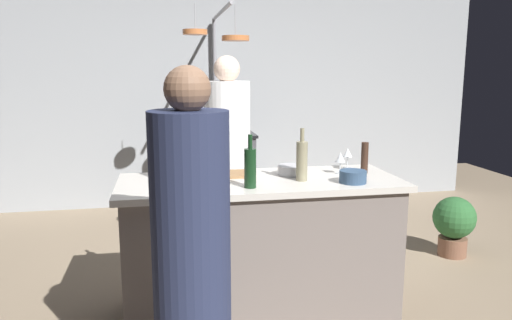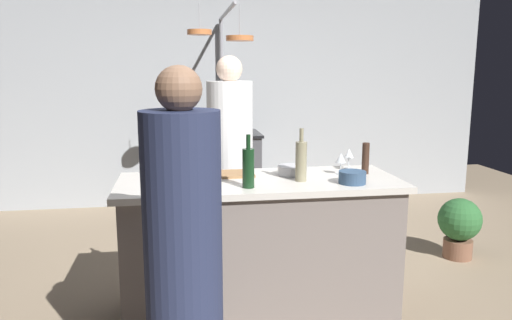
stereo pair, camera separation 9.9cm
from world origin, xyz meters
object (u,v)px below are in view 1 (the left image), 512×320
Objects in this scene: guest_left at (192,267)px; wine_bottle_red at (250,167)px; bar_stool_left at (183,308)px; wine_bottle_white at (302,160)px; wine_glass_by_chef at (340,158)px; pepper_mill at (365,158)px; mixing_bowl_blue at (353,177)px; wine_glass_near_right_guest at (348,154)px; potted_plant at (454,222)px; stove_range at (219,172)px; cutting_board at (229,174)px; chef at (228,172)px; wine_bottle_rose at (159,160)px; mixing_bowl_steel at (292,170)px.

wine_bottle_red is (0.40, 0.78, 0.28)m from guest_left.
wine_bottle_white is at bearing 34.70° from bar_stool_left.
wine_bottle_red is at bearing -157.39° from wine_glass_by_chef.
mixing_bowl_blue is (-0.19, -0.27, -0.07)m from pepper_mill.
potted_plant is at bearing 20.02° from wine_glass_near_right_guest.
potted_plant is 1.90m from wine_bottle_white.
mixing_bowl_blue is (0.55, -2.65, 0.49)m from stove_range.
cutting_board is 0.87m from wine_glass_near_right_guest.
wine_bottle_white is (-0.48, -0.15, 0.03)m from pepper_mill.
chef is 0.87m from wine_bottle_rose.
wine_bottle_white is at bearing -143.00° from wine_glass_near_right_guest.
stove_range is at bearing 135.79° from potted_plant.
potted_plant is 1.81m from mixing_bowl_steel.
bar_stool_left is 4.05× the size of mixing_bowl_blue.
wine_bottle_red is 0.72m from wine_glass_by_chef.
stove_range is 0.55× the size of guest_left.
potted_plant is 3.10× the size of mixing_bowl_blue.
pepper_mill is 0.88m from wine_bottle_red.
pepper_mill reaches higher than mixing_bowl_steel.
mixing_bowl_blue is at bearing -56.78° from chef.
pepper_mill is at bearing -72.84° from wine_glass_near_right_guest.
wine_bottle_red reaches higher than potted_plant.
chef reaches higher than wine_glass_near_right_guest.
cutting_board is (-2.01, -0.51, 0.61)m from potted_plant.
guest_left is at bearing -83.15° from wine_bottle_rose.
wine_bottle_red is at bearing 62.97° from guest_left.
potted_plant is 2.48× the size of pepper_mill.
stove_range is at bearing 101.70° from mixing_bowl_blue.
wine_bottle_red reaches higher than mixing_bowl_blue.
chef is 8.09× the size of pepper_mill.
wine_glass_by_chef is at bearing -6.17° from cutting_board.
cutting_board is 0.47m from wine_bottle_rose.
mixing_bowl_steel is at bearing 176.57° from pepper_mill.
wine_bottle_rose reaches higher than potted_plant.
potted_plant is at bearing 14.26° from cutting_board.
wine_bottle_rose is (-0.46, 0.00, 0.11)m from cutting_board.
mixing_bowl_blue is at bearing 21.44° from bar_stool_left.
guest_left is at bearing -133.86° from wine_glass_near_right_guest.
mixing_bowl_steel is (0.77, 0.72, 0.56)m from bar_stool_left.
guest_left is at bearing -124.28° from mixing_bowl_steel.
stove_range is 2.89× the size of wine_bottle_rose.
chef is at bearing 112.09° from wine_bottle_white.
cutting_board is at bearing -96.44° from chef.
guest_left is 2.89m from potted_plant.
wine_bottle_white is (-1.58, -0.74, 0.73)m from potted_plant.
pepper_mill is (1.27, 0.69, 0.63)m from bar_stool_left.
pepper_mill is 0.66× the size of wine_bottle_red.
wine_bottle_red is at bearing -179.40° from mixing_bowl_blue.
bar_stool_left is at bearing 95.44° from guest_left.
stove_range is 5.30× the size of mixing_bowl_blue.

